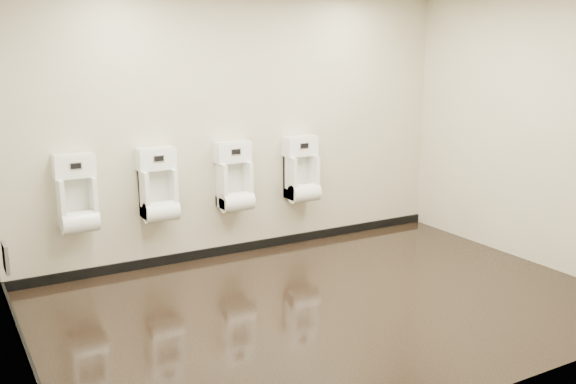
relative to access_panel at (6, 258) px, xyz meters
name	(u,v)px	position (x,y,z in m)	size (l,w,h in m)	color
ground	(330,305)	(2.48, -1.20, -0.50)	(5.00, 3.50, 0.00)	black
back_wall	(242,126)	(2.48, 0.55, 0.90)	(5.00, 0.02, 2.80)	beige
front_wall	(493,187)	(2.48, -2.95, 0.90)	(5.00, 0.02, 2.80)	beige
left_wall	(11,178)	(-0.02, -1.20, 0.90)	(0.02, 3.50, 2.80)	beige
right_wall	(537,129)	(4.98, -1.20, 0.90)	(0.02, 3.50, 2.80)	beige
tile_overlay_left	(12,178)	(-0.01, -1.20, 0.90)	(0.01, 3.50, 2.80)	silver
skirting_back	(245,247)	(2.48, 0.54, -0.45)	(5.00, 0.02, 0.10)	black
skirting_left	(32,367)	(-0.01, -1.20, -0.45)	(0.02, 3.50, 0.10)	black
access_panel	(6,258)	(0.00, 0.00, 0.00)	(0.04, 0.25, 0.25)	#9E9EA3
urinal_0	(77,199)	(0.70, 0.42, 0.33)	(0.39, 0.29, 0.72)	white
urinal_1	(159,190)	(1.49, 0.42, 0.33)	(0.39, 0.29, 0.72)	white
urinal_2	(234,182)	(2.32, 0.42, 0.33)	(0.39, 0.29, 0.72)	white
urinal_3	(302,174)	(3.15, 0.42, 0.33)	(0.39, 0.29, 0.72)	white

